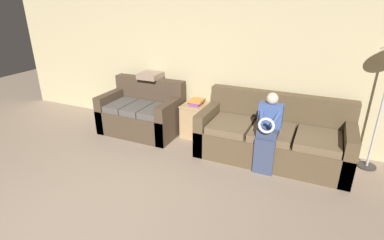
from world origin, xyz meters
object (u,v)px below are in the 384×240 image
at_px(side_shelf, 196,119).
at_px(throw_pillow, 150,76).
at_px(book_stack, 197,102).
at_px(couch_main, 273,137).
at_px(child_left_seated, 268,130).
at_px(couch_side, 143,114).

bearing_deg(side_shelf, throw_pillow, 176.40).
bearing_deg(throw_pillow, book_stack, -3.65).
height_order(couch_main, child_left_seated, child_left_seated).
height_order(side_shelf, throw_pillow, throw_pillow).
relative_size(couch_side, book_stack, 4.85).
relative_size(child_left_seated, side_shelf, 1.93).
distance_m(couch_main, side_shelf, 1.41).
bearing_deg(couch_main, couch_side, 179.95).
height_order(child_left_seated, side_shelf, child_left_seated).
relative_size(side_shelf, book_stack, 2.04).
xyz_separation_m(couch_side, side_shelf, (0.98, 0.24, -0.03)).
bearing_deg(throw_pillow, couch_main, -7.29).
distance_m(couch_side, throw_pillow, 0.72).
relative_size(couch_main, couch_side, 1.59).
bearing_deg(couch_side, book_stack, 13.54).
xyz_separation_m(side_shelf, book_stack, (0.00, -0.00, 0.33)).
bearing_deg(couch_side, couch_main, -0.05).
height_order(book_stack, throw_pillow, throw_pillow).
relative_size(couch_main, child_left_seated, 1.97).
xyz_separation_m(side_shelf, throw_pillow, (-0.95, 0.06, 0.69)).
bearing_deg(child_left_seated, side_shelf, 154.26).
bearing_deg(throw_pillow, couch_side, -95.16).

